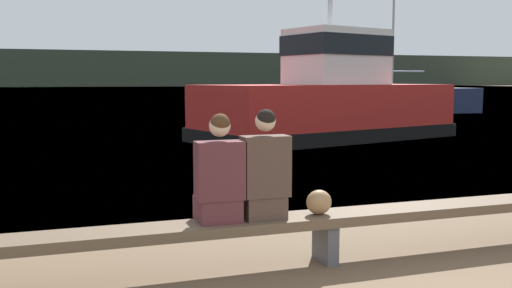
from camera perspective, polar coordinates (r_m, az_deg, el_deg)
The scene contains 8 objects.
water_surface at distance 126.77m, azimuth -17.61°, elevation 5.33°, with size 240.00×240.00×0.00m, color #5684A3.
far_shoreline at distance 160.37m, azimuth -17.91°, elevation 7.17°, with size 600.00×12.00×9.43m, color #384233.
bench_main at distance 5.64m, azimuth 6.97°, elevation -7.73°, with size 7.42×0.43×0.48m.
person_left at distance 5.18m, azimuth -3.70°, elevation -3.37°, with size 0.44×0.40×1.00m.
person_right at distance 5.30m, azimuth 0.83°, elevation -2.98°, with size 0.44×0.40×1.03m.
shopping_bag at distance 5.55m, azimuth 6.31°, elevation -5.80°, with size 0.25×0.21×0.24m.
tugboat_red at distance 17.38m, azimuth 7.19°, elevation 3.98°, with size 8.57×5.45×5.28m.
moored_sailboat at distance 31.72m, azimuth 14.06°, elevation 4.28°, with size 8.66×3.37×9.53m.
Camera 1 is at (-2.53, -1.93, 1.77)m, focal length 40.00 mm.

